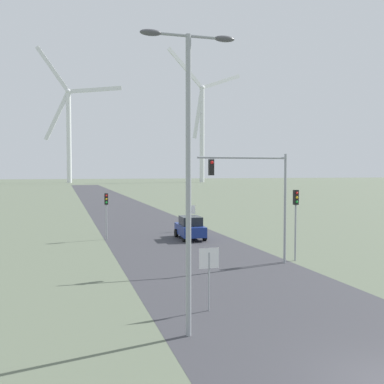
% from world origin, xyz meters
% --- Properties ---
extents(road_surface, '(10.00, 240.00, 0.01)m').
position_xyz_m(road_surface, '(0.00, 48.00, 0.00)').
color(road_surface, '#38383D').
rests_on(road_surface, ground).
extents(streetlamp, '(3.17, 0.32, 9.93)m').
position_xyz_m(streetlamp, '(-4.17, 5.00, 6.22)').
color(streetlamp, '#93999E').
rests_on(streetlamp, ground).
extents(stop_sign_near, '(0.81, 0.07, 2.48)m').
position_xyz_m(stop_sign_near, '(-2.68, 7.35, 1.73)').
color(stop_sign_near, '#93999E').
rests_on(stop_sign_near, ground).
extents(stop_sign_far, '(0.81, 0.07, 2.35)m').
position_xyz_m(stop_sign_far, '(3.06, 29.98, 1.64)').
color(stop_sign_far, '#93999E').
rests_on(stop_sign_far, ground).
extents(traffic_light_post_near_left, '(0.28, 0.34, 3.69)m').
position_xyz_m(traffic_light_post_near_left, '(-4.81, 26.99, 2.71)').
color(traffic_light_post_near_left, '#93999E').
rests_on(traffic_light_post_near_left, ground).
extents(traffic_light_post_near_right, '(0.28, 0.33, 4.32)m').
position_xyz_m(traffic_light_post_near_right, '(5.47, 15.22, 3.16)').
color(traffic_light_post_near_right, '#93999E').
rests_on(traffic_light_post_near_right, ground).
extents(traffic_light_mast_overhead, '(5.49, 0.34, 6.48)m').
position_xyz_m(traffic_light_mast_overhead, '(2.63, 14.74, 4.67)').
color(traffic_light_mast_overhead, '#93999E').
rests_on(traffic_light_mast_overhead, ground).
extents(car_approaching, '(2.03, 4.20, 1.83)m').
position_xyz_m(car_approaching, '(1.69, 25.40, 0.91)').
color(car_approaching, navy).
rests_on(car_approaching, ground).
extents(wind_turbine_left, '(38.15, 9.02, 62.32)m').
position_xyz_m(wind_turbine_left, '(-5.11, 205.89, 26.88)').
color(wind_turbine_left, silver).
rests_on(wind_turbine_left, ground).
extents(wind_turbine_center, '(40.43, 13.91, 61.24)m').
position_xyz_m(wind_turbine_center, '(55.99, 195.76, 28.52)').
color(wind_turbine_center, silver).
rests_on(wind_turbine_center, ground).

